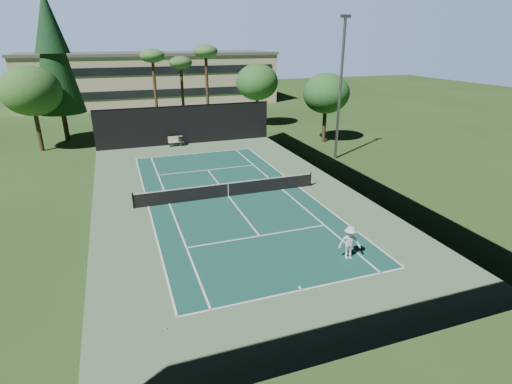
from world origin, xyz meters
TOP-DOWN VIEW (x-y plane):
  - ground at (0.00, 0.00)m, footprint 160.00×160.00m
  - apron_slab at (0.00, 0.00)m, footprint 18.00×32.00m
  - court_surface at (0.00, 0.00)m, footprint 10.97×23.77m
  - court_lines at (0.00, 0.00)m, footprint 11.07×23.87m
  - tennis_net at (0.00, 0.00)m, footprint 12.90×0.10m
  - fence at (0.00, 0.06)m, footprint 18.04×32.05m
  - player at (3.43, -10.14)m, footprint 1.28×0.95m
  - tennis_ball_a at (-6.00, -12.43)m, footprint 0.08×0.08m
  - tennis_ball_b at (-4.13, 3.67)m, footprint 0.07×0.07m
  - tennis_ball_c at (1.64, 1.87)m, footprint 0.07×0.07m
  - tennis_ball_d at (-5.75, 4.05)m, footprint 0.07×0.07m
  - park_bench at (-1.25, 15.41)m, footprint 1.50×0.45m
  - trash_bin at (-0.72, 15.34)m, footprint 0.56×0.56m
  - pine_tree at (-12.00, 22.00)m, footprint 4.80×4.80m
  - palm_a at (-2.00, 24.00)m, footprint 2.80×2.80m
  - palm_b at (1.50, 26.00)m, footprint 2.80×2.80m
  - palm_c at (4.00, 23.00)m, footprint 2.80×2.80m
  - decid_tree_a at (10.00, 22.00)m, footprint 5.12×5.12m
  - decid_tree_b at (14.00, 12.00)m, footprint 4.80×4.80m
  - decid_tree_c at (-14.00, 18.00)m, footprint 5.44×5.44m
  - campus_building at (0.00, 45.98)m, footprint 40.50×12.50m
  - light_pole at (12.00, 6.00)m, footprint 0.90×0.25m

SIDE VIEW (x-z plane):
  - ground at x=0.00m, z-range 0.00..0.00m
  - apron_slab at x=0.00m, z-range 0.00..0.01m
  - court_surface at x=0.00m, z-range 0.01..0.02m
  - court_lines at x=0.00m, z-range 0.02..0.02m
  - tennis_ball_d at x=-5.75m, z-range 0.00..0.07m
  - tennis_ball_c at x=1.64m, z-range 0.00..0.07m
  - tennis_ball_b at x=-4.13m, z-range 0.00..0.07m
  - tennis_ball_a at x=-6.00m, z-range 0.00..0.08m
  - trash_bin at x=-0.72m, z-range 0.01..0.95m
  - park_bench at x=-1.25m, z-range 0.03..1.06m
  - tennis_net at x=0.00m, z-range 0.01..1.11m
  - player at x=3.43m, z-range 0.00..1.76m
  - fence at x=0.00m, z-range -0.01..4.02m
  - campus_building at x=0.00m, z-range 0.06..8.36m
  - decid_tree_b at x=14.00m, z-range 1.51..8.65m
  - decid_tree_a at x=10.00m, z-range 1.61..9.23m
  - decid_tree_c at x=-14.00m, z-range 1.72..9.81m
  - light_pole at x=12.00m, z-range 0.35..12.57m
  - palm_b at x=1.50m, z-range 3.15..11.57m
  - palm_a at x=-2.00m, z-range 3.53..12.85m
  - palm_c at x=4.00m, z-range 3.72..13.49m
  - pine_tree at x=-12.00m, z-range 2.05..17.05m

